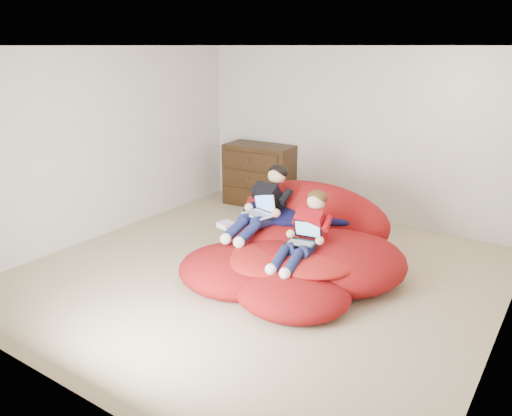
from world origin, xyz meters
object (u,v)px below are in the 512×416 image
(younger_boy, at_px, (306,229))
(older_boy, at_px, (265,202))
(laptop_black, at_px, (304,237))
(laptop_white, at_px, (261,209))
(dresser, at_px, (259,175))
(beanbag_pile, at_px, (299,246))

(younger_boy, bearing_deg, older_boy, 153.31)
(laptop_black, bearing_deg, laptop_white, 155.85)
(dresser, height_order, laptop_black, dresser)
(dresser, height_order, older_boy, older_boy)
(dresser, bearing_deg, older_boy, -54.57)
(dresser, xyz_separation_m, laptop_black, (2.01, -2.15, 0.06))
(beanbag_pile, xyz_separation_m, laptop_black, (0.27, -0.38, 0.30))
(laptop_black, bearing_deg, younger_boy, 90.00)
(beanbag_pile, bearing_deg, older_boy, 174.29)
(younger_boy, distance_m, laptop_white, 0.85)
(dresser, bearing_deg, younger_boy, -46.45)
(dresser, distance_m, laptop_white, 2.18)
(older_boy, distance_m, laptop_black, 0.91)
(older_boy, relative_size, younger_boy, 1.18)
(older_boy, bearing_deg, laptop_black, -28.99)
(older_boy, bearing_deg, dresser, 125.43)
(younger_boy, xyz_separation_m, laptop_white, (-0.79, 0.31, 0.01))
(older_boy, bearing_deg, laptop_white, -90.00)
(beanbag_pile, height_order, older_boy, older_boy)
(younger_boy, xyz_separation_m, laptop_black, (-0.00, -0.04, -0.07))
(beanbag_pile, distance_m, younger_boy, 0.57)
(older_boy, relative_size, laptop_white, 2.90)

